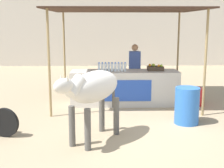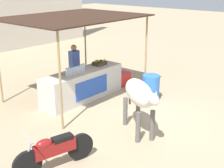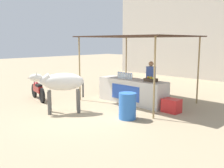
# 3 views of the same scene
# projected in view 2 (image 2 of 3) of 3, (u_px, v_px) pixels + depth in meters

# --- Properties ---
(ground_plane) EXTENTS (60.00, 60.00, 0.00)m
(ground_plane) POSITION_uv_depth(u_px,v_px,m) (138.00, 117.00, 8.93)
(ground_plane) COLOR tan
(stall_counter) EXTENTS (3.00, 0.82, 0.96)m
(stall_counter) POSITION_uv_depth(u_px,v_px,m) (83.00, 85.00, 10.12)
(stall_counter) COLOR beige
(stall_counter) RESTS_ON ground
(stall_awning) EXTENTS (4.20, 3.20, 2.65)m
(stall_awning) POSITION_uv_depth(u_px,v_px,m) (74.00, 20.00, 9.64)
(stall_awning) COLOR #382319
(stall_awning) RESTS_ON ground
(water_bottle_row) EXTENTS (0.79, 0.07, 0.25)m
(water_bottle_row) POSITION_uv_depth(u_px,v_px,m) (75.00, 70.00, 9.64)
(water_bottle_row) COLOR silver
(water_bottle_row) RESTS_ON stall_counter
(fruit_crate) EXTENTS (0.44, 0.32, 0.18)m
(fruit_crate) POSITION_uv_depth(u_px,v_px,m) (100.00, 63.00, 10.60)
(fruit_crate) COLOR #3F3326
(fruit_crate) RESTS_ON stall_counter
(vendor_behind_counter) EXTENTS (0.34, 0.22, 1.65)m
(vendor_behind_counter) POSITION_uv_depth(u_px,v_px,m) (75.00, 68.00, 10.71)
(vendor_behind_counter) COLOR #383842
(vendor_behind_counter) RESTS_ON ground
(cooler_box) EXTENTS (0.60, 0.44, 0.48)m
(cooler_box) POSITION_uv_depth(u_px,v_px,m) (122.00, 79.00, 11.50)
(cooler_box) COLOR red
(cooler_box) RESTS_ON ground
(water_barrel) EXTENTS (0.55, 0.55, 0.84)m
(water_barrel) POSITION_uv_depth(u_px,v_px,m) (151.00, 88.00, 10.02)
(water_barrel) COLOR blue
(water_barrel) RESTS_ON ground
(cow) EXTENTS (1.32, 1.71, 1.44)m
(cow) POSITION_uv_depth(u_px,v_px,m) (140.00, 95.00, 7.67)
(cow) COLOR silver
(cow) RESTS_ON ground
(motorcycle_parked) EXTENTS (1.77, 0.66, 0.90)m
(motorcycle_parked) POSITION_uv_depth(u_px,v_px,m) (54.00, 150.00, 6.38)
(motorcycle_parked) COLOR black
(motorcycle_parked) RESTS_ON ground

